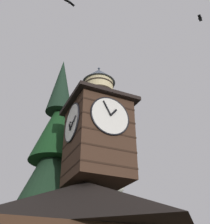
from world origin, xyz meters
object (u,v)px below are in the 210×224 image
Objects in this scene: flying_bird_high at (200,18)px; flying_bird_low at (69,2)px; pine_tree_behind at (51,195)px; moon at (118,187)px; clock_tower at (98,130)px.

flying_bird_low is (9.13, -0.87, -2.25)m from flying_bird_high.
pine_tree_behind is 32.15m from moon.
pine_tree_behind reaches higher than flying_bird_low.
moon is (-18.24, -24.93, 8.90)m from pine_tree_behind.
clock_tower is 3.63× the size of moon.
moon is at bearing -126.19° from pine_tree_behind.
moon reaches higher than clock_tower.
moon is at bearing -108.17° from flying_bird_high.
pine_tree_behind is 7.93× the size of moon.
flying_bird_high is 0.94× the size of flying_bird_low.
flying_bird_low is (20.41, 33.54, -0.35)m from moon.
flying_bird_high is at bearing 174.58° from flying_bird_low.
clock_tower is 12.84× the size of flying_bird_low.
clock_tower is at bearing 60.25° from moon.
pine_tree_behind is (1.58, -4.22, -3.35)m from clock_tower.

